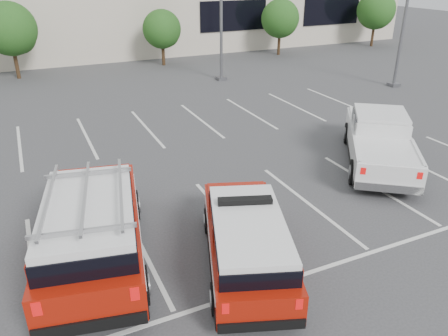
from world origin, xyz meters
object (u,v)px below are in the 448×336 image
object	(u,v)px
tree_mid_left	(11,31)
white_pickup	(379,145)
fire_chief_suv	(246,243)
tree_right	(281,20)
ladder_suv	(93,233)
tree_mid_right	(163,30)
tree_far_right	(376,11)

from	to	relation	value
tree_mid_left	white_pickup	world-z (taller)	tree_mid_left
fire_chief_suv	tree_mid_left	bearing A→B (deg)	120.33
tree_mid_left	tree_right	world-z (taller)	tree_mid_left
tree_right	fire_chief_suv	xyz separation A→B (m)	(-15.65, -24.04, -2.06)
fire_chief_suv	ladder_suv	size ratio (longest dim) A/B	0.87
tree_mid_left	tree_right	xyz separation A→B (m)	(20.00, -0.00, -0.27)
tree_mid_right	tree_far_right	size ratio (longest dim) A/B	0.82
tree_far_right	white_pickup	size ratio (longest dim) A/B	0.79
tree_mid_left	fire_chief_suv	size ratio (longest dim) A/B	0.93
tree_right	fire_chief_suv	world-z (taller)	tree_right
tree_mid_right	white_pickup	bearing A→B (deg)	-85.08
tree_mid_left	ladder_suv	bearing A→B (deg)	-87.37
tree_far_right	fire_chief_suv	world-z (taller)	tree_far_right
tree_mid_right	white_pickup	distance (m)	20.66
tree_mid_left	ladder_suv	world-z (taller)	tree_mid_left
tree_mid_right	tree_far_right	bearing A→B (deg)	0.00
ladder_suv	fire_chief_suv	bearing A→B (deg)	-16.08
tree_right	tree_mid_left	bearing A→B (deg)	180.00
tree_mid_right	tree_right	world-z (taller)	tree_right
tree_mid_left	fire_chief_suv	distance (m)	24.54
fire_chief_suv	white_pickup	world-z (taller)	white_pickup
tree_right	white_pickup	world-z (taller)	tree_right
tree_mid_right	white_pickup	size ratio (longest dim) A/B	0.65
tree_mid_right	tree_far_right	distance (m)	20.01
fire_chief_suv	tree_far_right	bearing A→B (deg)	63.22
tree_mid_right	ladder_suv	distance (m)	24.10
white_pickup	tree_mid_left	bearing A→B (deg)	156.36
tree_mid_right	fire_chief_suv	size ratio (longest dim) A/B	0.76
tree_right	ladder_suv	xyz separation A→B (m)	(-18.97, -22.31, -1.88)
ladder_suv	white_pickup	bearing A→B (deg)	21.05
tree_mid_left	tree_right	distance (m)	20.00
ladder_suv	tree_mid_right	bearing A→B (deg)	79.63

